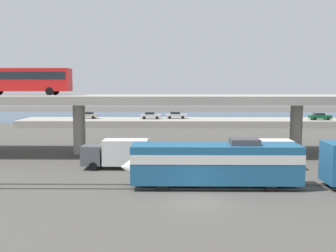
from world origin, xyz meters
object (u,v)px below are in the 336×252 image
(service_truck_west, at_px, (117,153))
(transit_bus_on_overpass, at_px, (23,79))
(parked_car_0, at_px, (176,115))
(parked_car_1, at_px, (88,115))
(train_locomotive, at_px, (207,162))
(parked_car_3, at_px, (151,115))
(service_truck_east, at_px, (260,153))
(parked_car_2, at_px, (320,116))

(service_truck_west, bearing_deg, transit_bus_on_overpass, -37.06)
(parked_car_0, distance_m, parked_car_1, 19.23)
(parked_car_0, bearing_deg, service_truck_west, -98.27)
(transit_bus_on_overpass, height_order, parked_car_0, transit_bus_on_overpass)
(train_locomotive, bearing_deg, parked_car_1, -67.62)
(train_locomotive, height_order, parked_car_0, train_locomotive)
(service_truck_west, bearing_deg, parked_car_0, -98.27)
(parked_car_1, height_order, parked_car_3, same)
(transit_bus_on_overpass, xyz_separation_m, parked_car_0, (19.95, 34.57, -7.32))
(parked_car_0, relative_size, parked_car_1, 1.10)
(service_truck_west, distance_m, parked_car_0, 45.20)
(train_locomotive, height_order, transit_bus_on_overpass, transit_bus_on_overpass)
(parked_car_1, distance_m, parked_car_3, 13.72)
(train_locomotive, distance_m, transit_bus_on_overpass, 29.14)
(train_locomotive, height_order, service_truck_west, train_locomotive)
(transit_bus_on_overpass, bearing_deg, service_truck_east, 160.23)
(service_truck_east, bearing_deg, parked_car_3, -72.51)
(train_locomotive, relative_size, parked_car_0, 3.32)
(service_truck_east, distance_m, parked_car_3, 46.03)
(service_truck_east, relative_size, parked_car_1, 1.65)
(parked_car_3, bearing_deg, service_truck_west, -91.27)
(train_locomotive, xyz_separation_m, parked_car_1, (-21.39, 51.95, -0.07))
(train_locomotive, height_order, parked_car_1, train_locomotive)
(train_locomotive, distance_m, parked_car_0, 52.15)
(service_truck_west, distance_m, parked_car_1, 46.36)
(parked_car_0, relative_size, parked_car_2, 1.02)
(service_truck_west, distance_m, parked_car_3, 43.92)
(train_locomotive, xyz_separation_m, transit_bus_on_overpass, (-22.12, 17.53, 7.25))
(transit_bus_on_overpass, relative_size, service_truck_west, 1.76)
(service_truck_west, height_order, parked_car_0, service_truck_west)
(transit_bus_on_overpass, distance_m, parked_car_0, 40.58)
(parked_car_0, bearing_deg, train_locomotive, -87.62)
(service_truck_west, relative_size, parked_car_3, 1.52)
(parked_car_0, distance_m, parked_car_3, 5.59)
(service_truck_west, bearing_deg, parked_car_1, -74.07)
(transit_bus_on_overpass, relative_size, parked_car_0, 2.64)
(transit_bus_on_overpass, relative_size, parked_car_3, 2.68)
(parked_car_0, height_order, parked_car_2, same)
(service_truck_east, height_order, parked_car_2, service_truck_east)
(train_locomotive, distance_m, parked_car_2, 56.73)
(parked_car_1, height_order, parked_car_2, same)
(parked_car_2, bearing_deg, parked_car_1, 176.90)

